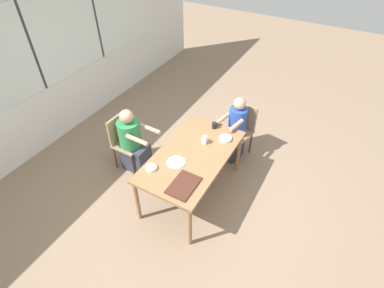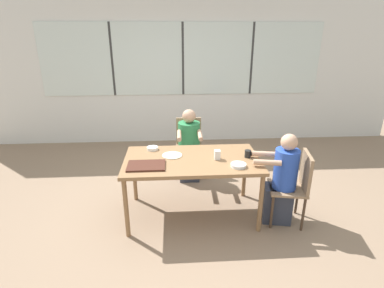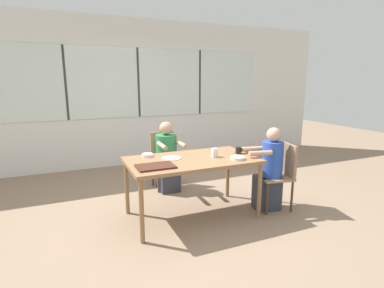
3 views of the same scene
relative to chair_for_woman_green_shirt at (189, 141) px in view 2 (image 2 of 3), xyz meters
name	(u,v)px [view 2 (image 2 of 3)]	position (x,y,z in m)	size (l,w,h in m)	color
ground_plane	(192,213)	(-0.03, -1.19, -0.51)	(16.00, 16.00, 0.00)	#8C725B
wall_back_with_windows	(183,69)	(-0.03, 1.47, 0.90)	(8.40, 0.08, 2.80)	silver
dining_table	(192,164)	(-0.03, -1.19, 0.16)	(1.55, 0.86, 0.74)	olive
chair_for_woman_green_shirt	(189,141)	(0.00, 0.00, 0.00)	(0.41, 0.41, 0.86)	#937556
chair_for_man_blue_shirt	(296,182)	(1.14, -1.41, 0.00)	(0.47, 0.47, 0.86)	#937556
person_woman_green_shirt	(189,148)	(0.00, -0.17, -0.05)	(0.36, 0.61, 1.05)	#333847
person_man_blue_shirt	(281,183)	(0.98, -1.38, -0.02)	(0.53, 0.36, 1.08)	#333847
food_tray_dark	(146,166)	(-0.53, -1.36, 0.23)	(0.41, 0.28, 0.02)	#472319
coffee_mug	(248,154)	(0.62, -1.18, 0.27)	(0.08, 0.07, 0.09)	black
milk_carton_small	(217,155)	(0.26, -1.22, 0.28)	(0.06, 0.06, 0.11)	silver
bowl_white_shallow	(152,148)	(-0.50, -0.88, 0.24)	(0.14, 0.14, 0.04)	white
bowl_cereal	(238,165)	(0.46, -1.43, 0.24)	(0.17, 0.17, 0.03)	silver
plate_tortillas	(172,155)	(-0.25, -1.08, 0.23)	(0.23, 0.23, 0.01)	beige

